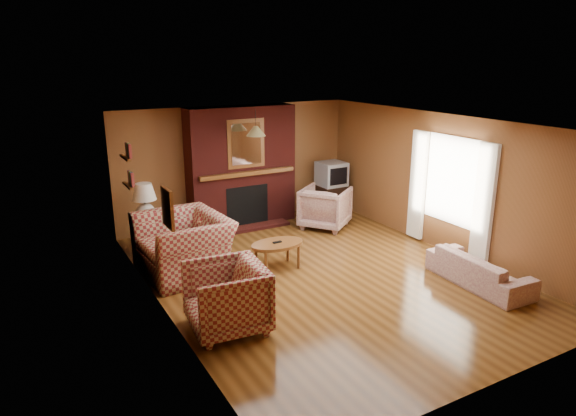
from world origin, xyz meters
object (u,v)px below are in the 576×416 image
floral_armchair (325,207)px  crt_tv (332,174)px  floral_sofa (479,269)px  fireplace (242,168)px  plaid_armchair (226,298)px  side_table (147,236)px  plaid_loveseat (184,245)px  coffee_table (277,246)px  tv_stand (331,199)px  table_lamp (145,200)px

floral_armchair → crt_tv: bearing=-77.1°
floral_armchair → floral_sofa: bearing=152.1°
fireplace → plaid_armchair: (-1.95, -3.80, -0.75)m
fireplace → side_table: bearing=-165.7°
floral_sofa → plaid_loveseat: bearing=58.0°
coffee_table → fireplace: bearing=78.8°
floral_sofa → floral_armchair: (-0.54, 3.42, 0.17)m
crt_tv → fireplace: bearing=174.7°
floral_armchair → tv_stand: bearing=-77.0°
floral_armchair → table_lamp: 3.53m
side_table → tv_stand: size_ratio=0.88×
plaid_loveseat → plaid_armchair: 1.98m
plaid_armchair → floral_sofa: size_ratio=0.58×
coffee_table → tv_stand: 3.35m
coffee_table → crt_tv: (2.52, 2.20, 0.48)m
plaid_armchair → floral_armchair: 4.33m
fireplace → side_table: size_ratio=4.49×
floral_armchair → crt_tv: crt_tv is taller
fireplace → tv_stand: 2.24m
floral_armchair → side_table: floral_armchair is taller
floral_armchair → side_table: bearing=45.3°
table_lamp → tv_stand: table_lamp is taller
floral_armchair → crt_tv: size_ratio=1.60×
table_lamp → crt_tv: (4.15, 0.34, -0.06)m
plaid_armchair → table_lamp: size_ratio=1.39×
fireplace → floral_sofa: bearing=-66.8°
side_table → crt_tv: crt_tv is taller
floral_sofa → table_lamp: size_ratio=2.40×
tv_stand → side_table: bearing=-174.3°
crt_tv → floral_armchair: bearing=-130.2°
coffee_table → crt_tv: size_ratio=1.58×
fireplace → plaid_armchair: 4.33m
floral_armchair → plaid_armchair: bearing=93.2°
tv_stand → fireplace: bearing=175.7°
plaid_loveseat → crt_tv: (3.90, 1.63, 0.40)m
coffee_table → floral_armchair: bearing=37.0°
plaid_armchair → coffee_table: (1.48, 1.41, -0.05)m
floral_sofa → tv_stand: size_ratio=2.74×
coffee_table → crt_tv: crt_tv is taller
fireplace → plaid_loveseat: (-1.85, -1.82, -0.71)m
plaid_loveseat → floral_armchair: 3.31m
fireplace → crt_tv: (2.05, -0.19, -0.32)m
fireplace → plaid_loveseat: fireplace is taller
plaid_loveseat → table_lamp: 1.39m
plaid_armchair → side_table: plaid_armchair is taller
tv_stand → floral_armchair: bearing=-129.2°
coffee_table → side_table: 2.47m
fireplace → side_table: 2.35m
plaid_loveseat → floral_sofa: bearing=50.9°
plaid_loveseat → plaid_armchair: plaid_loveseat is taller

